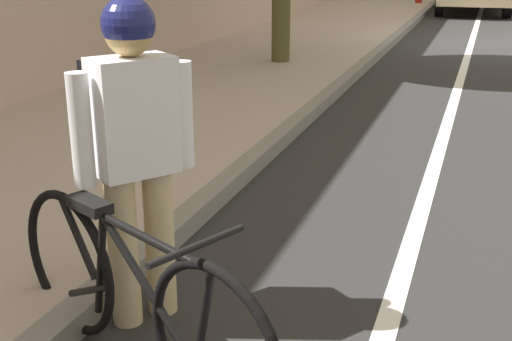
% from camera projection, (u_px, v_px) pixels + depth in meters
% --- Properties ---
extents(sidewalk, '(3.08, 47.86, 0.14)m').
position_uv_depth(sidewalk, '(320.00, 33.00, 13.98)').
color(sidewalk, '#AB9D8D').
rests_on(sidewalk, ground).
extents(curb_edge, '(0.16, 47.86, 0.14)m').
position_uv_depth(curb_edge, '(397.00, 36.00, 13.47)').
color(curb_edge, gray).
rests_on(curb_edge, ground).
extents(lane_stripe_bike_edge, '(0.12, 47.86, 0.01)m').
position_uv_depth(lane_stripe_bike_edge, '(471.00, 43.00, 13.03)').
color(lane_stripe_bike_edge, white).
rests_on(lane_stripe_bike_edge, ground).
extents(bicycle_at_curb, '(1.63, 0.79, 0.79)m').
position_uv_depth(bicycle_at_curb, '(132.00, 296.00, 2.84)').
color(bicycle_at_curb, black).
rests_on(bicycle_at_curb, ground).
extents(cyclist_with_backpack, '(0.53, 0.55, 1.62)m').
position_uv_depth(cyclist_with_backpack, '(132.00, 133.00, 3.14)').
color(cyclist_with_backpack, '#C6B284').
rests_on(cyclist_with_backpack, ground).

